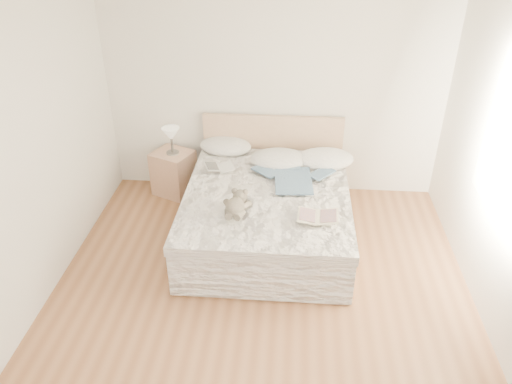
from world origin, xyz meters
TOP-DOWN VIEW (x-y plane):
  - floor at (0.00, 0.00)m, footprint 4.00×4.50m
  - ceiling at (0.00, 0.00)m, footprint 4.00×4.50m
  - wall_back at (0.00, 2.25)m, footprint 4.00×0.02m
  - wall_left at (-2.00, 0.00)m, footprint 0.02×4.50m
  - window at (1.99, 0.30)m, footprint 0.02×1.30m
  - bed at (0.00, 1.19)m, footprint 1.72×2.14m
  - nightstand at (-1.22, 2.00)m, footprint 0.57×0.55m
  - table_lamp at (-1.21, 1.98)m, footprint 0.21×0.21m
  - pillow_left at (-0.57, 2.07)m, footprint 0.70×0.54m
  - pillow_middle at (0.09, 1.77)m, footprint 0.70×0.51m
  - pillow_right at (0.62, 1.82)m, footprint 0.73×0.56m
  - blouse at (0.27, 1.31)m, footprint 0.67×0.71m
  - photo_book at (-0.57, 1.53)m, footprint 0.39×0.33m
  - childrens_book at (0.51, 0.63)m, footprint 0.41×0.29m
  - teddy_bear at (-0.28, 0.61)m, footprint 0.26×0.36m

SIDE VIEW (x-z plane):
  - floor at x=0.00m, z-range 0.00..0.00m
  - nightstand at x=-1.22m, z-range 0.00..0.56m
  - bed at x=0.00m, z-range -0.19..0.81m
  - blouse at x=0.27m, z-range 0.62..0.64m
  - photo_book at x=-0.57m, z-range 0.62..0.64m
  - childrens_book at x=0.51m, z-range 0.62..0.64m
  - pillow_left at x=-0.57m, z-range 0.54..0.74m
  - pillow_middle at x=0.09m, z-range 0.54..0.74m
  - pillow_right at x=0.62m, z-range 0.54..0.74m
  - teddy_bear at x=-0.28m, z-range 0.56..0.74m
  - table_lamp at x=-1.21m, z-range 0.63..0.97m
  - wall_back at x=0.00m, z-range 0.00..2.70m
  - wall_left at x=-2.00m, z-range 0.00..2.70m
  - window at x=1.99m, z-range 0.90..2.00m
  - ceiling at x=0.00m, z-range 2.70..2.70m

